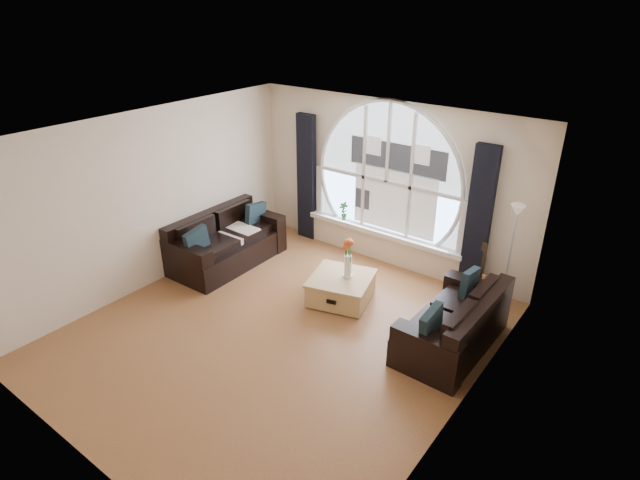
{
  "coord_description": "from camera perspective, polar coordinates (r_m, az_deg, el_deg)",
  "views": [
    {
      "loc": [
        3.91,
        -4.32,
        4.21
      ],
      "look_at": [
        0.0,
        0.9,
        1.05
      ],
      "focal_mm": 29.16,
      "sensor_mm": 36.0,
      "label": 1
    }
  ],
  "objects": [
    {
      "name": "potted_plant",
      "position": [
        9.11,
        2.62,
        3.22
      ],
      "size": [
        0.17,
        0.12,
        0.32
      ],
      "primitive_type": "imported",
      "rotation": [
        0.0,
        0.0,
        0.02
      ],
      "color": "#1E6023",
      "rests_on": "window_sill"
    },
    {
      "name": "wall_back",
      "position": [
        8.57,
        7.49,
        6.13
      ],
      "size": [
        5.0,
        0.01,
        2.7
      ],
      "primitive_type": "cube",
      "color": "beige",
      "rests_on": "ground"
    },
    {
      "name": "wall_right",
      "position": [
        5.37,
        15.92,
        -7.47
      ],
      "size": [
        0.01,
        5.5,
        2.7
      ],
      "primitive_type": "cube",
      "color": "beige",
      "rests_on": "ground"
    },
    {
      "name": "vase_flowers",
      "position": [
        7.49,
        3.12,
        -1.45
      ],
      "size": [
        0.24,
        0.24,
        0.7
      ],
      "primitive_type": "cube",
      "color": "white",
      "rests_on": "coffee_chest"
    },
    {
      "name": "attic_slope",
      "position": [
        5.0,
        14.13,
        3.21
      ],
      "size": [
        0.92,
        5.5,
        0.72
      ],
      "primitive_type": "cube",
      "color": "silver",
      "rests_on": "ground"
    },
    {
      "name": "arched_window",
      "position": [
        8.46,
        7.49,
        7.83
      ],
      "size": [
        2.6,
        0.06,
        2.15
      ],
      "primitive_type": "cube",
      "color": "silver",
      "rests_on": "wall_back"
    },
    {
      "name": "sofa_left",
      "position": [
        8.83,
        -10.18,
        -0.15
      ],
      "size": [
        0.99,
        1.94,
        0.86
      ],
      "primitive_type": "cube",
      "rotation": [
        0.0,
        0.0,
        0.02
      ],
      "color": "black",
      "rests_on": "ground"
    },
    {
      "name": "throw_blanket",
      "position": [
        8.83,
        -8.98,
        0.68
      ],
      "size": [
        0.56,
        0.56,
        0.1
      ],
      "primitive_type": "cube",
      "rotation": [
        0.0,
        0.0,
        -0.02
      ],
      "color": "silver",
      "rests_on": "sofa_left"
    },
    {
      "name": "sofa_right",
      "position": [
        6.92,
        14.38,
        -8.46
      ],
      "size": [
        0.91,
        1.77,
        0.78
      ],
      "primitive_type": "cube",
      "rotation": [
        0.0,
        0.0,
        -0.02
      ],
      "color": "black",
      "rests_on": "ground"
    },
    {
      "name": "ceiling",
      "position": [
        6.02,
        -5.25,
        11.22
      ],
      "size": [
        5.0,
        5.5,
        0.01
      ],
      "primitive_type": "cube",
      "color": "silver",
      "rests_on": "ground"
    },
    {
      "name": "wall_front",
      "position": [
        5.09,
        -26.02,
        -11.35
      ],
      "size": [
        5.0,
        0.01,
        2.7
      ],
      "primitive_type": "cube",
      "color": "beige",
      "rests_on": "ground"
    },
    {
      "name": "curtain_left",
      "position": [
        9.38,
        -1.48,
        6.81
      ],
      "size": [
        0.35,
        0.12,
        2.3
      ],
      "primitive_type": "cube",
      "color": "black",
      "rests_on": "ground"
    },
    {
      "name": "window_frame",
      "position": [
        8.43,
        7.39,
        7.78
      ],
      "size": [
        2.76,
        0.08,
        2.15
      ],
      "primitive_type": "cube",
      "color": "white",
      "rests_on": "wall_back"
    },
    {
      "name": "wall_left",
      "position": [
        8.24,
        -18.0,
        4.25
      ],
      "size": [
        0.01,
        5.5,
        2.7
      ],
      "primitive_type": "cube",
      "color": "beige",
      "rests_on": "ground"
    },
    {
      "name": "floor_lamp",
      "position": [
        7.78,
        20.06,
        -1.84
      ],
      "size": [
        0.24,
        0.24,
        1.6
      ],
      "primitive_type": "cube",
      "color": "#B2B2B2",
      "rests_on": "ground"
    },
    {
      "name": "curtain_right",
      "position": [
        7.93,
        17.0,
        1.98
      ],
      "size": [
        0.35,
        0.12,
        2.3
      ],
      "primitive_type": "cube",
      "color": "black",
      "rests_on": "ground"
    },
    {
      "name": "guitar",
      "position": [
        7.82,
        17.4,
        -3.51
      ],
      "size": [
        0.39,
        0.29,
        1.06
      ],
      "primitive_type": "cube",
      "rotation": [
        0.0,
        0.0,
        0.14
      ],
      "color": "brown",
      "rests_on": "ground"
    },
    {
      "name": "ground",
      "position": [
        7.19,
        -4.38,
        -10.09
      ],
      "size": [
        5.0,
        5.5,
        0.01
      ],
      "primitive_type": "cube",
      "color": "brown",
      "rests_on": "ground"
    },
    {
      "name": "neighbor_house",
      "position": [
        8.41,
        8.28,
        6.79
      ],
      "size": [
        1.7,
        0.02,
        1.5
      ],
      "primitive_type": "cube",
      "color": "silver",
      "rests_on": "wall_back"
    },
    {
      "name": "window_sill",
      "position": [
        8.8,
        6.85,
        0.81
      ],
      "size": [
        2.9,
        0.22,
        0.08
      ],
      "primitive_type": "cube",
      "color": "white",
      "rests_on": "wall_back"
    },
    {
      "name": "coffee_chest",
      "position": [
        7.75,
        2.34,
        -5.2
      ],
      "size": [
        1.08,
        1.08,
        0.43
      ],
      "primitive_type": "cube",
      "rotation": [
        0.0,
        0.0,
        0.27
      ],
      "color": "#B1894D",
      "rests_on": "ground"
    }
  ]
}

